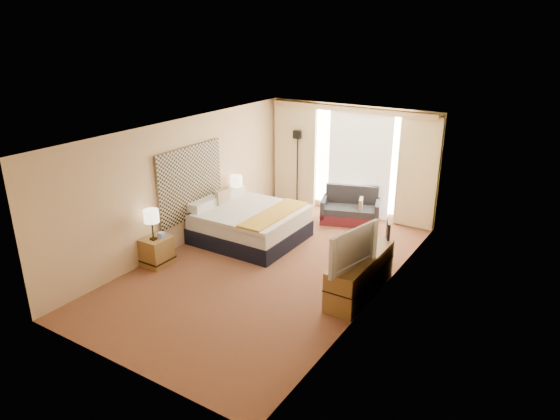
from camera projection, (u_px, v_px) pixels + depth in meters
The scene contains 21 objects.
floor at pixel (270, 267), 9.44m from camera, with size 4.20×7.00×0.02m, color maroon.
ceiling at pixel (269, 131), 8.53m from camera, with size 4.20×7.00×0.02m, color white.
wall_back at pixel (351, 160), 11.76m from camera, with size 4.20×0.02×2.60m, color tan.
wall_front at pixel (115, 282), 6.21m from camera, with size 4.20×0.02×2.60m, color tan.
wall_left at pixel (182, 184), 10.04m from camera, with size 0.02×7.00×2.60m, color tan.
wall_right at pixel (379, 226), 7.94m from camera, with size 0.02×7.00×2.60m, color tan.
headboard at pixel (190, 182), 10.18m from camera, with size 0.06×1.85×1.50m, color black.
nightstand_left at pixel (157, 251), 9.45m from camera, with size 0.45×0.52×0.55m, color olive.
nightstand_right at pixel (236, 212), 11.43m from camera, with size 0.45×0.52×0.55m, color olive.
media_dresser at pixel (360, 275), 8.41m from camera, with size 0.50×1.80×0.70m, color olive.
window at pixel (360, 161), 11.61m from camera, with size 2.30×0.02×2.30m, color white.
curtains at pixel (349, 157), 11.64m from camera, with size 4.12×0.19×2.56m.
bed at pixel (250, 224), 10.52m from camera, with size 2.04×1.87×0.99m.
loveseat at pixel (351, 211), 11.51m from camera, with size 1.47×1.09×0.82m.
floor_lamp at pixel (297, 153), 12.26m from camera, with size 0.24×0.24×1.90m.
desk_chair at pixel (380, 249), 9.14m from camera, with size 0.51×0.50×1.01m.
lamp_left at pixel (151, 217), 9.12m from camera, with size 0.28×0.28×0.59m.
lamp_right at pixel (236, 181), 11.26m from camera, with size 0.27×0.27×0.57m.
tissue_box at pixel (162, 235), 9.35m from camera, with size 0.11×0.11×0.10m, color #869ED0.
telephone at pixel (242, 198), 11.38m from camera, with size 0.16×0.13×0.06m, color black.
television at pixel (348, 246), 7.84m from camera, with size 1.17×0.15×0.67m, color black.
Camera 1 is at (4.67, -7.07, 4.31)m, focal length 32.00 mm.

